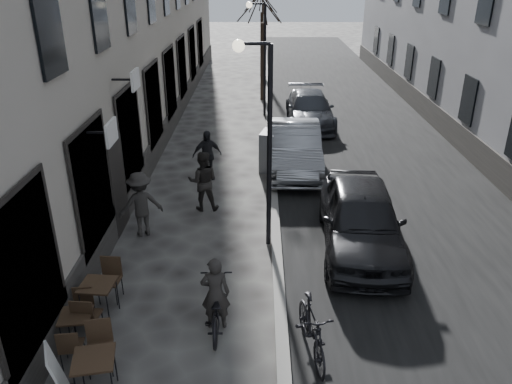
{
  "coord_description": "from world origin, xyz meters",
  "views": [
    {
      "loc": [
        -0.24,
        -5.17,
        6.57
      ],
      "look_at": [
        -0.31,
        5.25,
        1.8
      ],
      "focal_mm": 35.0,
      "sensor_mm": 36.0,
      "label": 1
    }
  ],
  "objects_px": {
    "tree_near": "(263,6)",
    "car_mid": "(295,147)",
    "bistro_set_a": "(96,373)",
    "bistro_set_b": "(77,327)",
    "car_near": "(361,218)",
    "bicycle": "(216,306)",
    "pedestrian_mid": "(141,204)",
    "sign_board": "(60,380)",
    "pedestrian_near": "(203,181)",
    "pedestrian_far": "(207,155)",
    "car_far": "(310,109)",
    "utility_cabinet": "(269,151)",
    "streetlamp_near": "(262,125)",
    "streetlamp_far": "(261,47)",
    "moped": "(312,329)",
    "bistro_set_c": "(99,297)"
  },
  "relations": [
    {
      "from": "utility_cabinet",
      "to": "bicycle",
      "type": "bearing_deg",
      "value": -83.5
    },
    {
      "from": "tree_near",
      "to": "utility_cabinet",
      "type": "relative_size",
      "value": 4.11
    },
    {
      "from": "bistro_set_b",
      "to": "streetlamp_far",
      "type": "bearing_deg",
      "value": 70.42
    },
    {
      "from": "sign_board",
      "to": "pedestrian_far",
      "type": "bearing_deg",
      "value": 56.55
    },
    {
      "from": "pedestrian_far",
      "to": "car_far",
      "type": "distance_m",
      "value": 7.39
    },
    {
      "from": "bistro_set_b",
      "to": "car_near",
      "type": "bearing_deg",
      "value": 24.29
    },
    {
      "from": "car_near",
      "to": "streetlamp_near",
      "type": "bearing_deg",
      "value": -179.68
    },
    {
      "from": "bicycle",
      "to": "car_far",
      "type": "xyz_separation_m",
      "value": [
        3.08,
        13.73,
        0.23
      ]
    },
    {
      "from": "car_mid",
      "to": "bistro_set_c",
      "type": "bearing_deg",
      "value": -117.3
    },
    {
      "from": "car_near",
      "to": "streetlamp_far",
      "type": "bearing_deg",
      "value": 105.6
    },
    {
      "from": "bistro_set_b",
      "to": "car_mid",
      "type": "height_order",
      "value": "car_mid"
    },
    {
      "from": "utility_cabinet",
      "to": "pedestrian_near",
      "type": "distance_m",
      "value": 3.69
    },
    {
      "from": "pedestrian_far",
      "to": "moped",
      "type": "relative_size",
      "value": 0.91
    },
    {
      "from": "bistro_set_b",
      "to": "pedestrian_far",
      "type": "bearing_deg",
      "value": 71.11
    },
    {
      "from": "pedestrian_near",
      "to": "pedestrian_far",
      "type": "relative_size",
      "value": 1.06
    },
    {
      "from": "utility_cabinet",
      "to": "pedestrian_far",
      "type": "distance_m",
      "value": 2.24
    },
    {
      "from": "streetlamp_near",
      "to": "pedestrian_near",
      "type": "relative_size",
      "value": 2.86
    },
    {
      "from": "car_mid",
      "to": "car_far",
      "type": "xyz_separation_m",
      "value": [
        1.0,
        5.34,
        -0.09
      ]
    },
    {
      "from": "car_near",
      "to": "sign_board",
      "type": "bearing_deg",
      "value": -135.22
    },
    {
      "from": "moped",
      "to": "bistro_set_c",
      "type": "bearing_deg",
      "value": 157.09
    },
    {
      "from": "tree_near",
      "to": "pedestrian_far",
      "type": "height_order",
      "value": "tree_near"
    },
    {
      "from": "utility_cabinet",
      "to": "pedestrian_far",
      "type": "bearing_deg",
      "value": -143.02
    },
    {
      "from": "pedestrian_far",
      "to": "utility_cabinet",
      "type": "bearing_deg",
      "value": 1.51
    },
    {
      "from": "utility_cabinet",
      "to": "pedestrian_mid",
      "type": "distance_m",
      "value": 5.77
    },
    {
      "from": "bistro_set_a",
      "to": "pedestrian_near",
      "type": "height_order",
      "value": "pedestrian_near"
    },
    {
      "from": "bicycle",
      "to": "car_far",
      "type": "distance_m",
      "value": 14.07
    },
    {
      "from": "utility_cabinet",
      "to": "bicycle",
      "type": "distance_m",
      "value": 8.43
    },
    {
      "from": "sign_board",
      "to": "car_far",
      "type": "height_order",
      "value": "car_far"
    },
    {
      "from": "streetlamp_near",
      "to": "bistro_set_b",
      "type": "distance_m",
      "value": 5.82
    },
    {
      "from": "car_near",
      "to": "car_mid",
      "type": "xyz_separation_m",
      "value": [
        -1.3,
        5.32,
        -0.03
      ]
    },
    {
      "from": "tree_near",
      "to": "moped",
      "type": "bearing_deg",
      "value": -87.54
    },
    {
      "from": "bistro_set_c",
      "to": "utility_cabinet",
      "type": "bearing_deg",
      "value": 70.84
    },
    {
      "from": "bistro_set_a",
      "to": "bistro_set_b",
      "type": "bearing_deg",
      "value": 109.61
    },
    {
      "from": "streetlamp_near",
      "to": "tree_near",
      "type": "relative_size",
      "value": 0.89
    },
    {
      "from": "bicycle",
      "to": "bistro_set_a",
      "type": "bearing_deg",
      "value": 42.68
    },
    {
      "from": "streetlamp_far",
      "to": "bistro_set_c",
      "type": "relative_size",
      "value": 3.12
    },
    {
      "from": "bistro_set_a",
      "to": "bicycle",
      "type": "distance_m",
      "value": 2.55
    },
    {
      "from": "utility_cabinet",
      "to": "car_far",
      "type": "height_order",
      "value": "car_far"
    },
    {
      "from": "bistro_set_a",
      "to": "bistro_set_c",
      "type": "distance_m",
      "value": 2.12
    },
    {
      "from": "pedestrian_near",
      "to": "car_mid",
      "type": "bearing_deg",
      "value": -135.32
    },
    {
      "from": "bistro_set_c",
      "to": "moped",
      "type": "xyz_separation_m",
      "value": [
        4.17,
        -1.03,
        0.07
      ]
    },
    {
      "from": "pedestrian_mid",
      "to": "pedestrian_far",
      "type": "height_order",
      "value": "pedestrian_mid"
    },
    {
      "from": "tree_near",
      "to": "car_mid",
      "type": "height_order",
      "value": "tree_near"
    },
    {
      "from": "streetlamp_near",
      "to": "car_near",
      "type": "bearing_deg",
      "value": -3.79
    },
    {
      "from": "bicycle",
      "to": "pedestrian_mid",
      "type": "height_order",
      "value": "pedestrian_mid"
    },
    {
      "from": "sign_board",
      "to": "pedestrian_near",
      "type": "relative_size",
      "value": 0.59
    },
    {
      "from": "tree_near",
      "to": "moped",
      "type": "distance_m",
      "value": 19.46
    },
    {
      "from": "pedestrian_far",
      "to": "car_mid",
      "type": "distance_m",
      "value": 3.1
    },
    {
      "from": "tree_near",
      "to": "pedestrian_far",
      "type": "distance_m",
      "value": 11.56
    },
    {
      "from": "streetlamp_near",
      "to": "pedestrian_near",
      "type": "distance_m",
      "value": 3.46
    }
  ]
}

